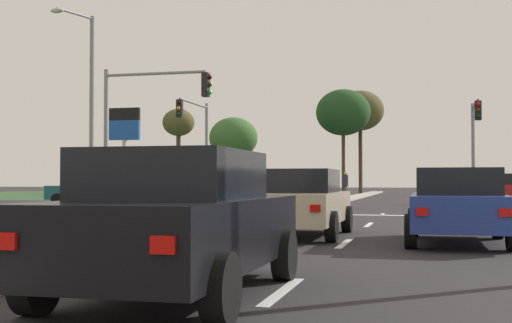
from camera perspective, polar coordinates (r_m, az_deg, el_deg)
name	(u,v)px	position (r m, az deg, el deg)	size (l,w,h in m)	color
ground_plane	(316,207)	(32.49, 5.01, -3.84)	(200.00, 200.00, 0.00)	#282628
grass_verge_far_left	(81,195)	(64.31, -14.42, -2.70)	(35.00, 35.00, 0.01)	#2D4C28
median_island_near	(170,239)	(14.07, -7.23, -6.42)	(1.20, 22.00, 0.14)	#ADA89E
median_island_far	(363,195)	(57.31, 8.91, -2.80)	(1.20, 36.00, 0.14)	#ADA89E
lane_dash_near	(282,291)	(7.79, 2.23, -10.80)	(0.14, 2.00, 0.01)	silver
lane_dash_second	(344,244)	(13.68, 7.39, -6.83)	(0.14, 2.00, 0.01)	silver
lane_dash_third	(369,225)	(19.63, 9.41, -5.24)	(0.14, 2.00, 0.01)	silver
lane_dash_fourth	(382,215)	(25.61, 10.48, -4.39)	(0.14, 2.00, 0.01)	silver
stop_bar_near	(389,215)	(25.13, 11.10, -4.44)	(6.40, 0.50, 0.01)	silver
crosswalk_bar_near	(147,210)	(29.24, -9.15, -4.05)	(0.70, 2.80, 0.01)	silver
crosswalk_bar_second	(172,211)	(28.81, -7.04, -4.10)	(0.70, 2.80, 0.01)	silver
crosswalk_bar_third	(198,211)	(28.42, -4.87, -4.14)	(0.70, 2.80, 0.01)	silver
crosswalk_bar_fourth	(225,211)	(28.07, -2.64, -4.18)	(0.70, 2.80, 0.01)	silver
crosswalk_bar_fifth	(252,211)	(27.76, -0.36, -4.21)	(0.70, 2.80, 0.01)	silver
crosswalk_bar_sixth	(279,212)	(27.50, 1.97, -4.23)	(0.70, 2.80, 0.01)	silver
car_grey_near	(235,190)	(34.53, -1.76, -2.44)	(4.22, 2.04, 1.50)	slate
car_red_second	(494,190)	(34.18, 19.27, -2.28)	(4.33, 2.05, 1.59)	#A31919
car_blue_third	(457,205)	(14.18, 16.51, -3.51)	(1.99, 4.23, 1.50)	navy
car_beige_fourth	(301,202)	(15.39, 3.82, -3.40)	(1.94, 4.40, 1.51)	#BCAD8E
car_white_fifth	(305,188)	(42.74, 4.15, -2.21)	(1.96, 4.19, 1.62)	silver
car_teal_sixth	(92,190)	(34.88, -13.59, -2.36)	(4.23, 1.96, 1.53)	#19565B
car_black_seventh	(178,222)	(7.48, -6.57, -5.03)	(2.01, 4.33, 1.57)	black
traffic_signal_near_left	(143,113)	(27.89, -9.42, 4.04)	(4.63, 0.32, 5.82)	gray
traffic_signal_far_left	(197,132)	(39.13, -4.96, 2.49)	(0.32, 4.97, 5.89)	gray
traffic_signal_far_right	(475,133)	(37.35, 17.85, 2.27)	(0.32, 4.15, 5.47)	gray
street_lamp_second	(88,100)	(29.58, -13.87, 5.03)	(0.91, 2.20, 8.24)	gray
pedestrian_at_median	(346,182)	(46.03, 7.51, -1.70)	(0.34, 0.34, 1.73)	#4C4C4C
fuel_price_totem	(124,134)	(38.91, -10.95, 2.29)	(1.80, 0.24, 5.35)	silver
treeline_near	(179,124)	(72.04, -6.50, 3.13)	(3.37, 3.37, 8.84)	#423323
treeline_second	(233,138)	(66.21, -1.90, 1.97)	(4.71, 4.71, 7.44)	#423323
treeline_third	(343,113)	(64.22, 7.31, 4.07)	(5.08, 5.08, 9.82)	#423323
treeline_fourth	(360,111)	(66.51, 8.72, 4.19)	(4.54, 4.54, 9.97)	#423323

